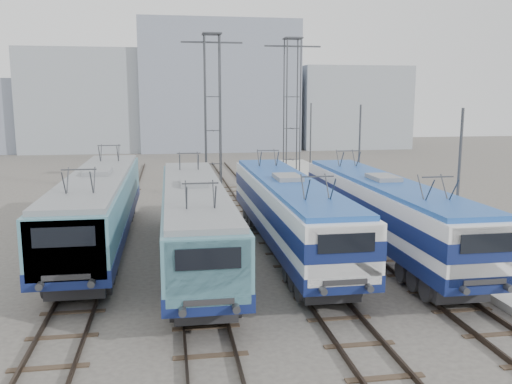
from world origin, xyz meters
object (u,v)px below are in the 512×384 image
(locomotive_far_left, at_px, (99,204))
(catenary_tower_east, at_px, (292,108))
(locomotive_center_right, at_px, (288,208))
(mast_front, at_px, (458,192))
(locomotive_center_left, at_px, (194,217))
(mast_mid, at_px, (359,160))
(mast_rear, at_px, (310,145))
(catenary_tower_west, at_px, (213,108))
(locomotive_far_right, at_px, (384,208))

(locomotive_far_left, distance_m, catenary_tower_east, 21.10)
(locomotive_far_left, relative_size, locomotive_center_right, 1.05)
(mast_front, bearing_deg, catenary_tower_east, 95.45)
(locomotive_center_left, relative_size, catenary_tower_east, 1.46)
(locomotive_center_left, height_order, mast_mid, mast_mid)
(locomotive_center_right, distance_m, mast_rear, 20.97)
(locomotive_center_left, xyz_separation_m, locomotive_center_right, (4.50, 1.07, 0.05))
(locomotive_center_right, xyz_separation_m, mast_front, (6.35, -4.05, 1.26))
(locomotive_center_right, height_order, catenary_tower_west, catenary_tower_west)
(locomotive_far_left, relative_size, locomotive_far_right, 1.05)
(locomotive_center_right, bearing_deg, catenary_tower_east, 76.68)
(mast_front, bearing_deg, mast_rear, 90.00)
(locomotive_far_left, xyz_separation_m, mast_front, (15.35, -6.17, 1.22))
(locomotive_center_right, height_order, mast_mid, mast_mid)
(locomotive_far_left, distance_m, locomotive_far_right, 13.79)
(locomotive_far_left, xyz_separation_m, mast_rear, (15.35, 17.83, 1.22))
(locomotive_center_right, xyz_separation_m, locomotive_far_right, (4.50, -0.72, -0.01))
(locomotive_far_left, height_order, mast_mid, mast_mid)
(locomotive_center_right, height_order, locomotive_far_right, locomotive_center_right)
(catenary_tower_west, xyz_separation_m, mast_mid, (8.60, -8.00, -3.14))
(catenary_tower_west, distance_m, mast_rear, 9.99)
(locomotive_center_left, distance_m, catenary_tower_east, 21.40)
(locomotive_center_left, height_order, catenary_tower_west, catenary_tower_west)
(locomotive_far_right, xyz_separation_m, mast_mid, (1.85, 8.67, 1.27))
(locomotive_center_left, bearing_deg, mast_front, -15.38)
(mast_mid, relative_size, mast_rear, 1.00)
(catenary_tower_east, bearing_deg, locomotive_far_right, -89.23)
(locomotive_far_left, height_order, locomotive_far_right, locomotive_far_left)
(catenary_tower_east, relative_size, mast_front, 1.71)
(catenary_tower_east, height_order, mast_mid, catenary_tower_east)
(locomotive_far_right, height_order, catenary_tower_west, catenary_tower_west)
(locomotive_center_left, bearing_deg, catenary_tower_east, 65.29)
(mast_mid, bearing_deg, catenary_tower_west, 137.07)
(locomotive_center_right, bearing_deg, locomotive_center_left, -166.64)
(locomotive_center_right, relative_size, mast_mid, 2.50)
(locomotive_center_left, xyz_separation_m, catenary_tower_west, (2.25, 17.01, 4.45))
(locomotive_center_left, relative_size, locomotive_center_right, 1.00)
(locomotive_center_right, xyz_separation_m, catenary_tower_west, (-2.25, 15.95, 4.40))
(locomotive_far_right, relative_size, mast_rear, 2.49)
(locomotive_far_left, bearing_deg, mast_mid, 20.81)
(locomotive_center_right, height_order, mast_rear, mast_rear)
(mast_front, height_order, mast_rear, same)
(locomotive_far_left, relative_size, mast_rear, 2.62)
(locomotive_center_right, relative_size, locomotive_far_right, 1.00)
(mast_rear, bearing_deg, catenary_tower_west, -155.06)
(locomotive_far_right, xyz_separation_m, catenary_tower_west, (-6.75, 16.67, 4.41))
(locomotive_center_left, distance_m, mast_front, 11.33)
(locomotive_center_left, distance_m, locomotive_far_right, 9.01)
(locomotive_far_left, distance_m, mast_mid, 16.47)
(locomotive_far_right, bearing_deg, catenary_tower_east, 90.77)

